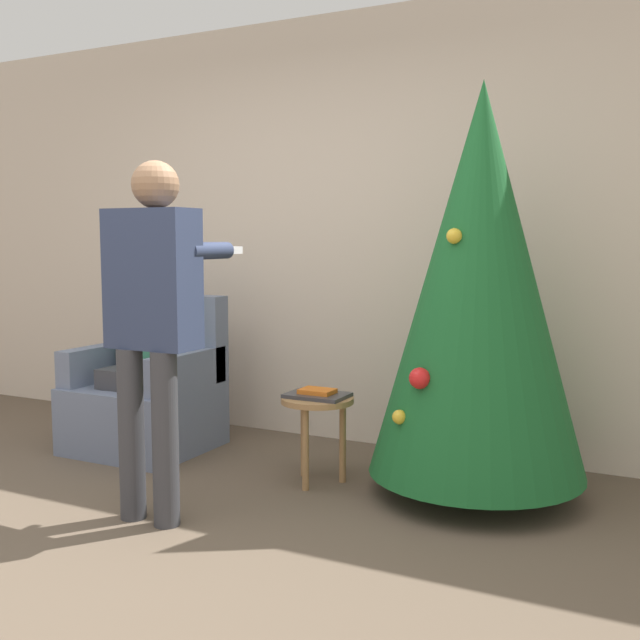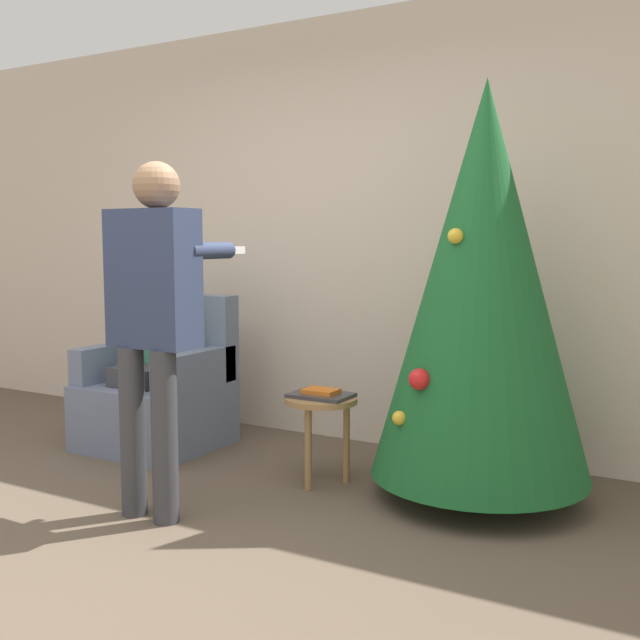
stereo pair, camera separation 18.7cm
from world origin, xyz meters
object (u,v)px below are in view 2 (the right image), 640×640
at_px(person_seated, 156,341).
at_px(person_standing, 154,306).
at_px(side_stool, 321,412).
at_px(armchair, 160,395).
at_px(christmas_tree, 483,282).

height_order(person_seated, person_standing, person_standing).
bearing_deg(person_seated, side_stool, -5.33).
xyz_separation_m(person_seated, side_stool, (1.26, -0.12, -0.28)).
bearing_deg(side_stool, armchair, 173.35).
bearing_deg(person_standing, christmas_tree, 37.69).
distance_m(armchair, side_stool, 1.27).
distance_m(christmas_tree, armchair, 2.21).
relative_size(person_seated, person_standing, 0.74).
height_order(christmas_tree, armchair, christmas_tree).
relative_size(armchair, person_standing, 0.57).
bearing_deg(christmas_tree, side_stool, -167.48).
height_order(person_seated, side_stool, person_seated).
xyz_separation_m(christmas_tree, person_seated, (-2.07, -0.06, -0.43)).
height_order(christmas_tree, side_stool, christmas_tree).
height_order(armchair, side_stool, armchair).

